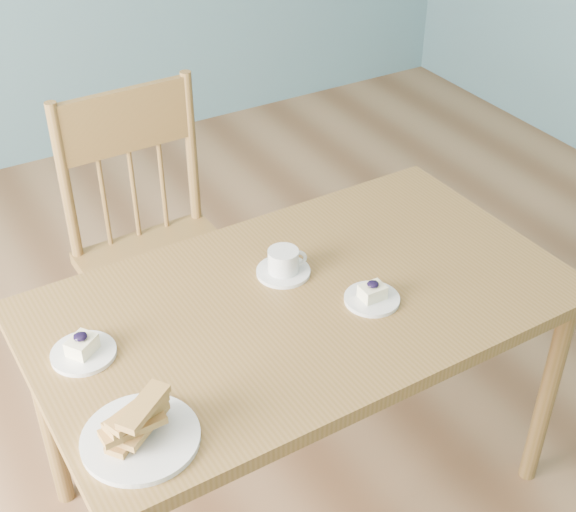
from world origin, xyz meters
The scene contains 7 objects.
room centered at (0.00, 0.00, 1.35)m, with size 5.01×5.01×2.71m.
dining_table centered at (0.10, 0.04, 0.66)m, with size 1.38×0.80×0.73m.
dining_chair centered at (-0.03, 0.69, 0.53)m, with size 0.48×0.46×1.03m.
cheesecake_plate_near centered at (0.25, -0.06, 0.74)m, with size 0.14×0.14×0.06m.
cheesecake_plate_far centered at (-0.44, 0.11, 0.75)m, with size 0.15×0.15×0.06m.
coffee_cup centered at (0.12, 0.15, 0.76)m, with size 0.14×0.14×0.07m.
biscotti_plate centered at (-0.43, -0.20, 0.77)m, with size 0.25×0.25×0.11m.
Camera 1 is at (-0.73, -1.32, 1.99)m, focal length 50.00 mm.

